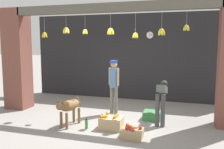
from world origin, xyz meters
name	(u,v)px	position (x,y,z in m)	size (l,w,h in m)	color
ground_plane	(108,119)	(0.00, 0.00, 0.00)	(60.00, 60.00, 0.00)	gray
shop_back_wall	(130,57)	(0.00, 2.66, 1.58)	(7.60, 0.12, 3.16)	#232326
shop_pillar_left	(17,59)	(-3.15, 0.30, 1.58)	(0.70, 0.60, 3.16)	brown
storefront_awning	(109,9)	(0.00, 0.12, 3.00)	(5.70, 0.28, 0.95)	#5B564C
dog	(69,107)	(-0.75, -0.86, 0.51)	(0.39, 1.02, 0.74)	brown
shopkeeper	(114,83)	(0.01, 0.56, 0.94)	(0.34, 0.28, 1.60)	#6B665B
worker_stooping	(162,97)	(1.46, 0.03, 0.73)	(0.25, 0.83, 1.09)	#424247
fruit_crate_oranges	(111,123)	(0.34, -0.74, 0.16)	(0.54, 0.42, 0.37)	tan
fruit_crate_apples	(132,133)	(0.95, -1.16, 0.11)	(0.47, 0.42, 0.28)	tan
produce_box_green	(152,115)	(1.19, 0.30, 0.12)	(0.47, 0.44, 0.24)	#387A42
water_bottle	(86,124)	(-0.25, -0.93, 0.12)	(0.07, 0.07, 0.26)	#38934C
wall_clock	(150,35)	(0.73, 2.58, 2.38)	(0.26, 0.03, 0.26)	black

